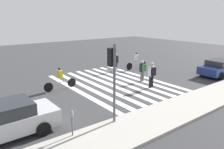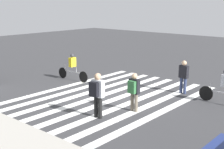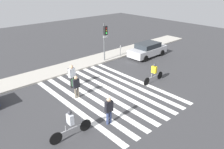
# 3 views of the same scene
# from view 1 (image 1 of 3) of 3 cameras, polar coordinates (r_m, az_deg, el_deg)

# --- Properties ---
(ground_plane) EXTENTS (60.00, 60.00, 0.00)m
(ground_plane) POSITION_cam_1_polar(r_m,az_deg,el_deg) (16.97, 0.41, -2.24)
(ground_plane) COLOR #38383A
(sidewalk_curb) EXTENTS (36.00, 2.50, 0.14)m
(sidewalk_curb) POSITION_cam_1_polar(r_m,az_deg,el_deg) (12.87, 17.81, -8.37)
(sidewalk_curb) COLOR #ADA89E
(sidewalk_curb) RESTS_ON ground_plane
(crosswalk_stripes) EXTENTS (6.63, 10.00, 0.01)m
(crosswalk_stripes) POSITION_cam_1_polar(r_m,az_deg,el_deg) (16.97, 0.41, -2.22)
(crosswalk_stripes) COLOR white
(crosswalk_stripes) RESTS_ON ground_plane
(traffic_light) EXTENTS (0.60, 0.50, 3.84)m
(traffic_light) POSITION_cam_1_polar(r_m,az_deg,el_deg) (9.91, 0.15, 1.46)
(traffic_light) COLOR #515456
(traffic_light) RESTS_ON ground_plane
(parking_meter) EXTENTS (0.15, 0.15, 1.30)m
(parking_meter) POSITION_cam_1_polar(r_m,az_deg,el_deg) (9.33, -10.47, -10.94)
(parking_meter) COLOR #515456
(parking_meter) RESTS_ON ground_plane
(pedestrian_adult_yellow_jacket) EXTENTS (0.50, 0.27, 1.72)m
(pedestrian_adult_yellow_jacket) POSITION_cam_1_polar(r_m,az_deg,el_deg) (20.38, 0.97, 3.49)
(pedestrian_adult_yellow_jacket) COLOR navy
(pedestrian_adult_yellow_jacket) RESTS_ON ground_plane
(pedestrian_adult_blue_shirt) EXTENTS (0.54, 0.46, 1.86)m
(pedestrian_adult_blue_shirt) POSITION_cam_1_polar(r_m,az_deg,el_deg) (15.86, 10.38, 0.37)
(pedestrian_adult_blue_shirt) COLOR black
(pedestrian_adult_blue_shirt) RESTS_ON ground_plane
(pedestrian_adult_tall_backpack) EXTENTS (0.47, 0.40, 1.67)m
(pedestrian_adult_tall_backpack) POSITION_cam_1_polar(r_m,az_deg,el_deg) (17.39, 8.03, 1.39)
(pedestrian_adult_tall_backpack) COLOR #6B6051
(pedestrian_adult_tall_backpack) RESTS_ON ground_plane
(cyclist_far_lane) EXTENTS (2.45, 0.41, 1.64)m
(cyclist_far_lane) POSITION_cam_1_polar(r_m,az_deg,el_deg) (21.57, 6.41, 3.76)
(cyclist_far_lane) COLOR black
(cyclist_far_lane) RESTS_ON ground_plane
(cyclist_mid_street) EXTENTS (2.44, 0.41, 1.61)m
(cyclist_mid_street) POSITION_cam_1_polar(r_m,az_deg,el_deg) (15.69, -13.41, -0.79)
(cyclist_mid_street) COLOR black
(cyclist_mid_street) RESTS_ON ground_plane
(car_parked_silver_sedan) EXTENTS (4.37, 1.91, 1.39)m
(car_parked_silver_sedan) POSITION_cam_1_polar(r_m,az_deg,el_deg) (21.30, 26.35, 1.74)
(car_parked_silver_sedan) COLOR navy
(car_parked_silver_sedan) RESTS_ON ground_plane
(car_parked_dark_suv) EXTENTS (4.62, 2.06, 1.52)m
(car_parked_dark_suv) POSITION_cam_1_polar(r_m,az_deg,el_deg) (10.37, -26.98, -10.82)
(car_parked_dark_suv) COLOR #B7B7BC
(car_parked_dark_suv) RESTS_ON ground_plane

